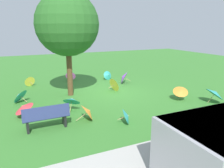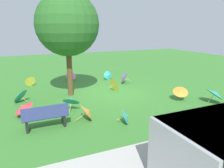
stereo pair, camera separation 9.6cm
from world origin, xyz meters
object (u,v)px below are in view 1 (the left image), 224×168
Objects in this scene: parasol_red_0 at (23,107)px; parasol_pink_0 at (71,75)px; parasol_teal_1 at (215,93)px; parasol_orange_3 at (181,91)px; parasol_yellow_0 at (115,84)px; parasol_teal_4 at (72,100)px; parasol_teal_3 at (19,95)px; shade_tree at (67,24)px; parasol_purple_0 at (123,77)px; park_bench at (46,117)px; parasol_yellow_2 at (30,81)px; parasol_teal_2 at (127,116)px; parasol_orange_2 at (88,111)px; parasol_teal_0 at (108,75)px.

parasol_red_0 is 6.24m from parasol_pink_0.
parasol_teal_1 reaches higher than parasol_orange_3.
parasol_yellow_0 is 0.84× the size of parasol_teal_4.
parasol_red_0 is 0.83× the size of parasol_teal_3.
parasol_pink_0 is (-0.80, -3.11, -3.26)m from shade_tree.
parasol_purple_0 is 1.04× the size of parasol_orange_3.
parasol_red_0 is 0.99× the size of parasol_yellow_0.
park_bench is 1.39× the size of parasol_teal_1.
parasol_orange_3 reaches higher than parasol_yellow_2.
parasol_red_0 is 4.15m from parasol_teal_2.
parasol_teal_1 reaches higher than parasol_orange_2.
parasol_red_0 is at bearing 28.06° from parasol_purple_0.
parasol_teal_0 is at bearing -75.11° from parasol_orange_3.
shade_tree is 5.67m from parasol_teal_2.
shade_tree is 6.52m from parasol_orange_3.
parasol_yellow_0 is 0.72× the size of parasol_teal_1.
parasol_teal_2 is 1.52m from parasol_orange_2.
parasol_orange_3 is 1.42× the size of parasol_yellow_2.
parasol_yellow_2 is at bearing -3.90° from parasol_teal_0.
parasol_red_0 is at bearing 92.22° from parasol_teal_3.
parasol_yellow_2 is (5.11, -0.35, 0.00)m from parasol_teal_0.
parasol_orange_3 reaches higher than parasol_teal_2.
parasol_orange_2 is at bearing 50.48° from parasol_yellow_0.
parasol_red_0 is 1.07× the size of parasol_orange_2.
parasol_red_0 is 2.63m from parasol_orange_2.
parasol_pink_0 is (2.46, -0.63, 0.09)m from parasol_teal_0.
park_bench is 1.90m from parasol_teal_4.
parasol_red_0 is at bearing -65.11° from park_bench.
parasol_yellow_2 is at bearing -41.43° from parasol_teal_1.
parasol_teal_2 is (4.96, 0.34, -0.20)m from parasol_teal_1.
parasol_teal_2 is (-1.04, 4.44, -3.37)m from shade_tree.
parasol_yellow_0 is 5.18m from parasol_teal_1.
parasol_teal_2 is at bearing 125.33° from parasol_teal_4.
parasol_orange_3 is 8.88m from parasol_yellow_2.
parasol_teal_2 is (-2.81, 0.76, -0.17)m from park_bench.
parasol_purple_0 is at bearing -130.29° from parasol_orange_2.
park_bench is 7.96m from parasol_teal_0.
parasol_teal_0 is 1.00× the size of parasol_yellow_2.
parasol_teal_1 is at bearing 132.70° from parasol_yellow_0.
shade_tree is 4.13m from parasol_yellow_0.
parasol_pink_0 is at bearing -104.44° from shade_tree.
parasol_yellow_2 is at bearing -75.20° from parasol_teal_4.
shade_tree is 7.93m from parasol_teal_1.
parasol_teal_1 is 6.75m from parasol_teal_4.
parasol_teal_1 is 1.70× the size of parasol_teal_2.
parasol_yellow_0 reaches higher than parasol_teal_0.
parasol_teal_0 is at bearing -129.30° from park_bench.
parasol_teal_1 is at bearing 174.74° from parasol_orange_2.
parasol_orange_3 is (-4.93, -0.41, 0.12)m from parasol_orange_2.
parasol_teal_3 is (3.34, 3.29, -0.05)m from parasol_pink_0.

